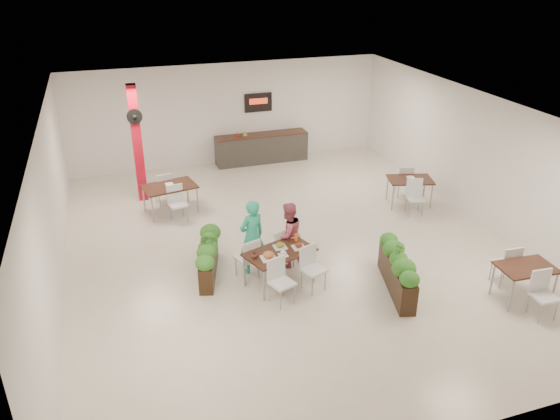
# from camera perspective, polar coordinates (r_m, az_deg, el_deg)

# --- Properties ---
(ground) EXTENTS (12.00, 12.00, 0.00)m
(ground) POSITION_cam_1_polar(r_m,az_deg,el_deg) (12.86, 1.00, -3.66)
(ground) COLOR beige
(ground) RESTS_ON ground
(room_shell) EXTENTS (10.10, 12.10, 3.22)m
(room_shell) POSITION_cam_1_polar(r_m,az_deg,el_deg) (12.02, 1.07, 4.75)
(room_shell) COLOR white
(room_shell) RESTS_ON ground
(red_column) EXTENTS (0.40, 0.41, 3.20)m
(red_column) POSITION_cam_1_polar(r_m,az_deg,el_deg) (15.14, -14.70, 6.82)
(red_column) COLOR #B70C20
(red_column) RESTS_ON ground
(service_counter) EXTENTS (3.00, 0.64, 2.20)m
(service_counter) POSITION_cam_1_polar(r_m,az_deg,el_deg) (17.89, -1.94, 6.56)
(service_counter) COLOR #312E2B
(service_counter) RESTS_ON ground
(main_table) EXTENTS (1.68, 1.93, 0.92)m
(main_table) POSITION_cam_1_polar(r_m,az_deg,el_deg) (11.12, -0.06, -4.87)
(main_table) COLOR black
(main_table) RESTS_ON ground
(diner_man) EXTENTS (0.70, 0.57, 1.65)m
(diner_man) POSITION_cam_1_polar(r_m,az_deg,el_deg) (11.48, -2.95, -2.79)
(diner_man) COLOR #28AE89
(diner_man) RESTS_ON ground
(diner_woman) EXTENTS (0.86, 0.76, 1.47)m
(diner_woman) POSITION_cam_1_polar(r_m,az_deg,el_deg) (11.73, 0.83, -2.60)
(diner_woman) COLOR #D05C72
(diner_woman) RESTS_ON ground
(planter_left) EXTENTS (0.78, 1.75, 0.94)m
(planter_left) POSITION_cam_1_polar(r_m,az_deg,el_deg) (11.61, -7.51, -4.50)
(planter_left) COLOR black
(planter_left) RESTS_ON ground
(planter_right) EXTENTS (0.82, 1.95, 1.05)m
(planter_right) POSITION_cam_1_polar(r_m,az_deg,el_deg) (11.24, 12.18, -5.92)
(planter_right) COLOR black
(planter_right) RESTS_ON ground
(side_table_a) EXTENTS (1.47, 1.67, 0.92)m
(side_table_a) POSITION_cam_1_polar(r_m,az_deg,el_deg) (14.50, -11.45, 2.10)
(side_table_a) COLOR black
(side_table_a) RESTS_ON ground
(side_table_b) EXTENTS (1.32, 1.67, 0.92)m
(side_table_b) POSITION_cam_1_polar(r_m,az_deg,el_deg) (15.06, 13.42, 2.74)
(side_table_b) COLOR black
(side_table_b) RESTS_ON ground
(side_table_c) EXTENTS (1.12, 1.64, 0.92)m
(side_table_c) POSITION_cam_1_polar(r_m,az_deg,el_deg) (11.64, 24.25, -5.98)
(side_table_c) COLOR black
(side_table_c) RESTS_ON ground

